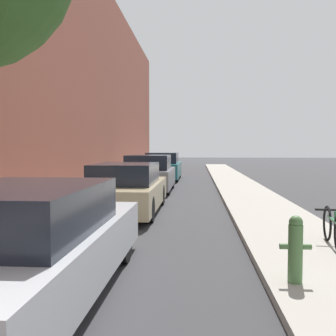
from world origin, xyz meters
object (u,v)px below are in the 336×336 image
at_px(parked_car_champagne, 127,189).
at_px(parked_car_grey, 149,174).
at_px(parked_car_teal, 163,167).
at_px(parked_car_silver, 27,244).
at_px(bicycle, 333,228).
at_px(fire_hydrant, 295,248).

bearing_deg(parked_car_champagne, parked_car_grey, 90.33).
xyz_separation_m(parked_car_grey, parked_car_teal, (0.04, 5.81, 0.01)).
xyz_separation_m(parked_car_silver, parked_car_champagne, (0.05, 6.04, -0.00)).
bearing_deg(parked_car_silver, bicycle, 27.77).
relative_size(parked_car_champagne, parked_car_teal, 0.98).
distance_m(parked_car_champagne, parked_car_teal, 10.97).
bearing_deg(parked_car_teal, fire_hydrant, -79.45).
distance_m(parked_car_silver, fire_hydrant, 3.17).
bearing_deg(parked_car_grey, parked_car_teal, 89.62).
height_order(parked_car_champagne, fire_hydrant, parked_car_champagne).
bearing_deg(parked_car_teal, parked_car_silver, -90.19).
bearing_deg(parked_car_champagne, parked_car_silver, -90.45).
bearing_deg(fire_hydrant, parked_car_grey, 106.20).
xyz_separation_m(fire_hydrant, bicycle, (1.03, 1.75, -0.10)).
bearing_deg(parked_car_silver, parked_car_grey, 89.91).
height_order(fire_hydrant, bicycle, fire_hydrant).
relative_size(parked_car_champagne, bicycle, 3.02).
relative_size(parked_car_silver, fire_hydrant, 5.70).
bearing_deg(fire_hydrant, parked_car_silver, -171.89).
distance_m(parked_car_grey, fire_hydrant, 11.19).
xyz_separation_m(parked_car_champagne, parked_car_grey, (-0.03, 5.16, 0.06)).
relative_size(fire_hydrant, bicycle, 0.54).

